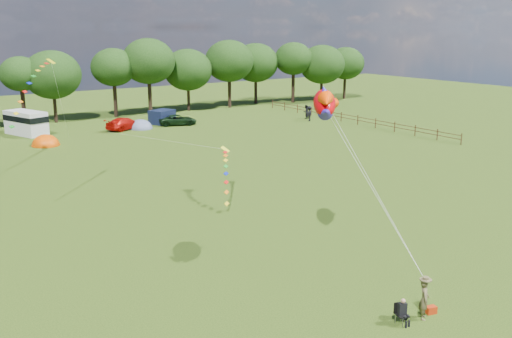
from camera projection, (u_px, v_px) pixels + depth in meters
ground_plane at (353, 288)px, 26.24m from camera, size 180.00×180.00×0.00m
tree_line at (82, 71)px, 71.80m from camera, size 102.98×10.98×10.27m
fence at (349, 117)px, 71.19m from camera, size 0.12×33.12×1.20m
car_c at (125, 124)px, 66.59m from camera, size 5.16×3.54×1.43m
car_d at (178, 120)px, 69.68m from camera, size 5.10×3.44×1.27m
campervan_c at (26, 122)px, 63.34m from camera, size 3.95×5.83×2.64m
tent_orange at (46, 145)px, 57.84m from camera, size 2.80×3.06×2.19m
tent_greyblue at (141, 128)px, 67.45m from camera, size 2.86×3.13×2.13m
awning_navy at (162, 117)px, 70.63m from camera, size 3.40×3.13×1.71m
kite_flyer at (424, 299)px, 23.30m from camera, size 0.74×0.73×1.71m
camp_chair at (402, 309)px, 22.92m from camera, size 0.57×0.59×1.12m
kite_bag at (431, 310)px, 23.89m from camera, size 0.50×0.40×0.32m
fish_kite at (325, 104)px, 28.46m from camera, size 2.77×3.22×1.81m
streamer_kite_b at (35, 81)px, 36.39m from camera, size 4.20×4.65×3.78m
streamer_kite_c at (226, 166)px, 39.33m from camera, size 3.22×5.01×2.82m
walker_a at (306, 112)px, 74.47m from camera, size 0.98×0.72×1.82m
walker_b at (309, 114)px, 72.60m from camera, size 1.38×1.12×1.94m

